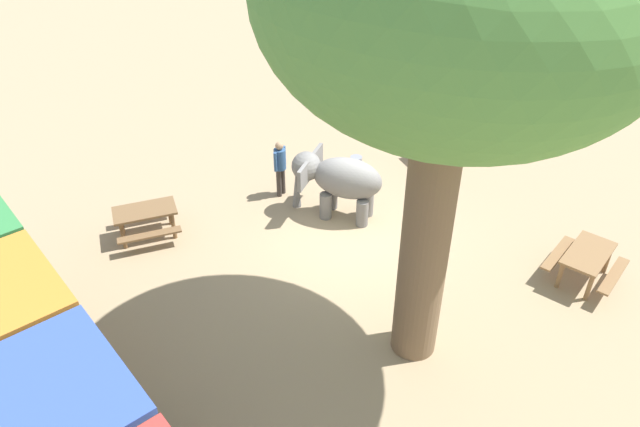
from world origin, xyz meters
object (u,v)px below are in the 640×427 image
person_handler (280,164)px  picnic_table_far (587,259)px  elephant (338,179)px  wooden_bench (427,153)px  picnic_table_near (146,216)px  feed_bucket (356,162)px  shade_tree_main (456,2)px

person_handler → picnic_table_far: 7.88m
elephant → picnic_table_far: bearing=174.2°
person_handler → wooden_bench: person_handler is taller
picnic_table_near → picnic_table_far: bearing=150.5°
picnic_table_far → feed_bucket: size_ratio=4.84×
shade_tree_main → feed_bucket: 9.70m
wooden_bench → picnic_table_near: size_ratio=0.76×
shade_tree_main → feed_bucket: shade_tree_main is taller
shade_tree_main → person_handler: bearing=-12.5°
picnic_table_near → wooden_bench: bearing=-175.4°
wooden_bench → feed_bucket: size_ratio=4.04×
shade_tree_main → picnic_table_far: (-1.11, -4.40, -6.10)m
shade_tree_main → wooden_bench: bearing=-50.6°
picnic_table_far → feed_bucket: 7.08m
picnic_table_far → feed_bucket: picnic_table_far is taller
person_handler → feed_bucket: (-0.21, -2.64, -0.79)m
person_handler → picnic_table_far: size_ratio=0.93×
elephant → picnic_table_far: 6.09m
person_handler → wooden_bench: bearing=50.6°
shade_tree_main → feed_bucket: (5.95, -4.01, -6.53)m
wooden_bench → picnic_table_near: 8.21m
wooden_bench → picnic_table_far: 5.82m
shade_tree_main → feed_bucket: bearing=-34.0°
picnic_table_near → feed_bucket: size_ratio=5.32×
elephant → picnic_table_near: elephant is taller
person_handler → shade_tree_main: shade_tree_main is taller
person_handler → shade_tree_main: bearing=-31.5°
picnic_table_near → elephant: bearing=171.1°
elephant → person_handler: 1.81m
person_handler → picnic_table_near: person_handler is taller
person_handler → wooden_bench: (-1.57, -4.22, -0.48)m
picnic_table_far → shade_tree_main: bearing=-24.6°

